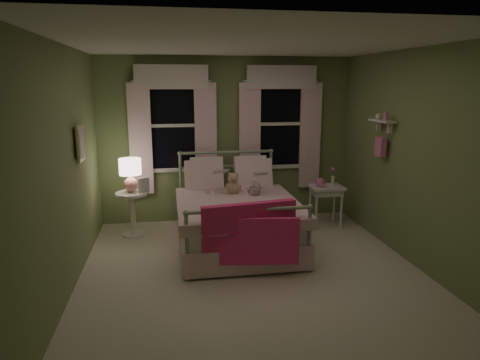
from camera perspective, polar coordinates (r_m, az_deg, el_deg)
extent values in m
plane|color=white|center=(5.21, 1.61, -12.07)|extent=(4.20, 4.20, 0.00)
plane|color=white|center=(4.74, 1.81, 17.74)|extent=(4.20, 4.20, 0.00)
plane|color=#6D834E|center=(6.86, -1.71, 5.33)|extent=(4.00, 0.00, 4.00)
plane|color=#6D834E|center=(2.84, 9.97, -5.67)|extent=(4.00, 0.00, 4.00)
plane|color=#6D834E|center=(4.84, -22.20, 1.24)|extent=(0.00, 4.20, 4.20)
plane|color=#6D834E|center=(5.55, 22.42, 2.60)|extent=(0.00, 4.20, 4.20)
cube|color=white|center=(5.83, -0.52, -4.88)|extent=(1.44, 1.94, 0.26)
cube|color=white|center=(5.91, -0.52, -7.09)|extent=(1.54, 2.02, 0.30)
cube|color=white|center=(5.64, -0.29, -3.59)|extent=(1.58, 1.75, 0.14)
cylinder|color=#9EB793|center=(5.81, -7.30, -6.31)|extent=(0.04, 1.90, 0.04)
cylinder|color=#9EB793|center=(6.01, 6.02, -5.61)|extent=(0.04, 1.90, 0.04)
cylinder|color=#9EB793|center=(6.66, -7.88, -1.36)|extent=(0.04, 0.04, 1.15)
cylinder|color=#9EB793|center=(6.84, 4.09, -0.89)|extent=(0.04, 0.04, 1.15)
sphere|color=#9EB793|center=(6.54, -8.04, 3.52)|extent=(0.07, 0.07, 0.07)
sphere|color=#9EB793|center=(6.73, 4.16, 3.87)|extent=(0.07, 0.07, 0.07)
cylinder|color=#9EB793|center=(6.60, -1.85, 3.72)|extent=(1.42, 0.04, 0.04)
cylinder|color=#9EB793|center=(6.64, -1.84, 1.84)|extent=(1.38, 0.03, 0.03)
cylinder|color=#9EB793|center=(4.86, -7.09, -8.91)|extent=(0.04, 0.04, 0.80)
cylinder|color=#9EB793|center=(5.11, 9.18, -7.89)|extent=(0.04, 0.04, 0.80)
sphere|color=#9EB793|center=(4.73, -7.22, -4.40)|extent=(0.07, 0.07, 0.07)
sphere|color=#9EB793|center=(4.98, 9.34, -3.58)|extent=(0.07, 0.07, 0.07)
cylinder|color=#9EB793|center=(4.81, 1.28, -4.02)|extent=(1.42, 0.04, 0.04)
cube|color=white|center=(6.36, -4.90, 0.13)|extent=(0.55, 0.32, 0.57)
cube|color=white|center=(6.46, 1.83, 0.37)|extent=(0.55, 0.32, 0.57)
cube|color=white|center=(6.35, -4.46, 0.85)|extent=(0.48, 0.30, 0.51)
cube|color=white|center=(6.44, 1.40, 1.05)|extent=(0.48, 0.30, 0.51)
cube|color=#D92A6B|center=(4.83, 1.28, -4.93)|extent=(1.10, 0.27, 0.32)
cube|color=#FF3187|center=(4.85, 1.42, -8.21)|extent=(1.09, 0.19, 0.55)
imported|color=#F7D1DD|center=(6.10, -3.79, 0.65)|extent=(0.25, 0.17, 0.68)
imported|color=#F7D1DD|center=(6.18, 1.38, 1.13)|extent=(0.37, 0.30, 0.74)
imported|color=beige|center=(5.85, -3.55, 0.66)|extent=(0.21, 0.13, 0.26)
imported|color=beige|center=(5.94, 1.84, 0.44)|extent=(0.21, 0.13, 0.26)
sphere|color=tan|center=(6.03, -0.97, -1.03)|extent=(0.20, 0.20, 0.20)
sphere|color=tan|center=(5.98, -0.95, 0.23)|extent=(0.14, 0.14, 0.14)
sphere|color=tan|center=(5.96, -1.38, 0.73)|extent=(0.06, 0.06, 0.06)
sphere|color=tan|center=(5.97, -0.52, 0.76)|extent=(0.06, 0.06, 0.06)
sphere|color=tan|center=(5.98, -1.69, -0.94)|extent=(0.08, 0.08, 0.08)
sphere|color=tan|center=(6.01, -0.18, -0.88)|extent=(0.08, 0.08, 0.08)
sphere|color=#8C6B51|center=(5.92, -0.87, 0.07)|extent=(0.05, 0.05, 0.05)
cylinder|color=white|center=(6.37, -14.26, -1.79)|extent=(0.46, 0.46, 0.04)
cylinder|color=white|center=(6.45, -14.11, -4.46)|extent=(0.08, 0.08, 0.60)
cylinder|color=white|center=(6.54, -13.96, -7.01)|extent=(0.34, 0.34, 0.03)
sphere|color=pink|center=(6.33, -14.33, -0.57)|extent=(0.21, 0.21, 0.21)
cylinder|color=pink|center=(6.31, -14.39, 0.49)|extent=(0.03, 0.03, 0.12)
cylinder|color=#FFEAC6|center=(6.28, -14.46, 1.74)|extent=(0.31, 0.31, 0.23)
imported|color=beige|center=(6.27, -13.42, -1.69)|extent=(0.20, 0.25, 0.02)
cube|color=white|center=(6.69, 11.43, -0.95)|extent=(0.50, 0.40, 0.04)
cube|color=white|center=(6.70, 11.41, -1.53)|extent=(0.44, 0.34, 0.08)
cylinder|color=white|center=(6.57, 10.14, -4.05)|extent=(0.04, 0.04, 0.60)
cylinder|color=white|center=(6.71, 13.36, -3.84)|extent=(0.04, 0.04, 0.60)
cylinder|color=white|center=(6.84, 9.30, -3.34)|extent=(0.04, 0.04, 0.60)
cylinder|color=white|center=(6.98, 12.42, -3.15)|extent=(0.04, 0.04, 0.60)
sphere|color=pink|center=(6.64, 10.65, -0.32)|extent=(0.14, 0.14, 0.14)
cube|color=pink|center=(6.56, 10.91, -0.66)|extent=(0.11, 0.07, 0.04)
cylinder|color=white|center=(6.76, 12.27, -0.07)|extent=(0.05, 0.05, 0.14)
cylinder|color=#4C7F3F|center=(6.73, 12.31, 0.84)|extent=(0.01, 0.01, 0.12)
sphere|color=pink|center=(6.72, 12.34, 1.43)|extent=(0.06, 0.06, 0.06)
cube|color=black|center=(6.75, -8.93, 7.20)|extent=(0.76, 0.02, 1.35)
cube|color=white|center=(6.70, -9.14, 13.15)|extent=(0.84, 0.05, 0.06)
cube|color=white|center=(6.83, -8.72, 1.34)|extent=(0.84, 0.05, 0.06)
cube|color=white|center=(6.74, -12.35, 7.05)|extent=(0.06, 0.05, 1.40)
cube|color=white|center=(6.75, -5.50, 7.29)|extent=(0.06, 0.05, 1.40)
cube|color=white|center=(6.73, -8.92, 7.19)|extent=(0.76, 0.04, 0.05)
cube|color=white|center=(6.72, -13.14, 5.28)|extent=(0.34, 0.06, 1.70)
cube|color=white|center=(6.73, -4.58, 5.59)|extent=(0.34, 0.06, 1.70)
cube|color=white|center=(6.64, -9.14, 13.41)|extent=(1.10, 0.08, 0.36)
cylinder|color=white|center=(6.68, -9.12, 12.90)|extent=(1.20, 0.03, 0.03)
cube|color=black|center=(6.98, 5.28, 7.48)|extent=(0.76, 0.02, 1.35)
cube|color=white|center=(6.93, 5.45, 13.23)|extent=(0.84, 0.05, 0.06)
cube|color=white|center=(7.06, 5.21, 1.80)|extent=(0.84, 0.05, 0.06)
cube|color=white|center=(6.87, 2.07, 7.44)|extent=(0.06, 0.05, 1.40)
cube|color=white|center=(7.07, 8.49, 7.47)|extent=(0.06, 0.05, 1.40)
cube|color=white|center=(6.96, 5.32, 7.46)|extent=(0.76, 0.04, 0.05)
cube|color=white|center=(6.83, 1.31, 5.73)|extent=(0.34, 0.06, 1.70)
cube|color=white|center=(7.08, 9.32, 5.82)|extent=(0.34, 0.06, 1.70)
cube|color=white|center=(6.87, 5.59, 13.49)|extent=(1.10, 0.08, 0.36)
cylinder|color=white|center=(6.91, 5.50, 12.99)|extent=(1.20, 0.03, 0.03)
cube|color=white|center=(6.05, 18.38, 7.51)|extent=(0.15, 0.50, 0.03)
cube|color=white|center=(5.95, 19.34, 6.58)|extent=(0.06, 0.03, 0.14)
cube|color=white|center=(6.21, 18.01, 6.91)|extent=(0.06, 0.03, 0.14)
cylinder|color=pink|center=(5.96, 18.87, 8.07)|extent=(0.06, 0.06, 0.10)
sphere|color=white|center=(6.14, 17.98, 8.07)|extent=(0.08, 0.08, 0.08)
cube|color=pink|center=(6.09, 18.23, 4.23)|extent=(0.08, 0.18, 0.26)
cube|color=beige|center=(5.38, -20.51, 4.62)|extent=(0.03, 0.32, 0.42)
cube|color=silver|center=(5.38, -20.35, 4.63)|extent=(0.01, 0.25, 0.34)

